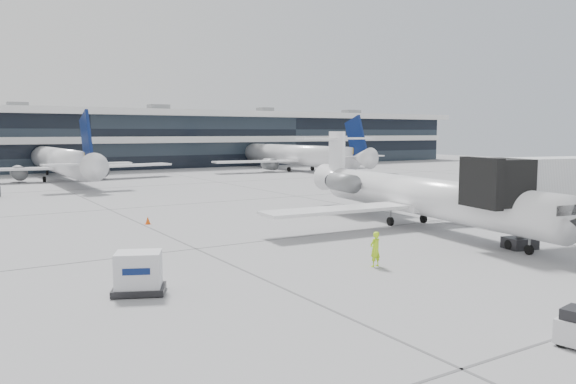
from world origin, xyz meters
TOP-DOWN VIEW (x-y plane):
  - ground at (0.00, 0.00)m, footprint 220.00×220.00m
  - terminal at (0.00, 82.00)m, footprint 170.00×22.00m
  - bg_jet_center at (-8.00, 55.00)m, footprint 32.00×40.00m
  - bg_jet_right at (32.00, 55.00)m, footprint 32.00×40.00m
  - regional_jet at (6.80, -1.14)m, footprint 24.14×30.12m
  - ramp_worker at (-3.87, -9.00)m, footprint 0.72×0.52m
  - cargo_uld at (-15.67, -7.40)m, footprint 2.64×2.35m
  - traffic_cone at (-9.59, 10.31)m, footprint 0.51×0.51m

SIDE VIEW (x-z plane):
  - ground at x=0.00m, z-range 0.00..0.00m
  - bg_jet_center at x=-8.00m, z-range -4.80..4.80m
  - bg_jet_right at x=32.00m, z-range -4.80..4.80m
  - traffic_cone at x=-9.59m, z-range -0.02..0.58m
  - cargo_uld at x=-15.67m, z-range 0.01..1.78m
  - ramp_worker at x=-3.87m, z-range 0.00..1.83m
  - regional_jet at x=6.80m, z-range -1.10..5.86m
  - terminal at x=0.00m, z-range 0.00..10.00m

